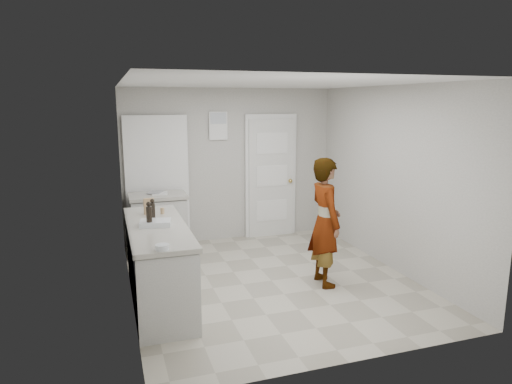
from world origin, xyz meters
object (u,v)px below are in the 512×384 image
object	(u,v)px
person	(325,222)
oil_cruet_b	(149,215)
egg_bowl	(162,247)
spice_jar	(162,211)
cake_mix_box	(149,206)
oil_cruet_a	(153,209)
baking_dish	(156,223)

from	to	relation	value
person	oil_cruet_b	bearing A→B (deg)	91.80
egg_bowl	spice_jar	bearing A→B (deg)	83.07
cake_mix_box	oil_cruet_a	xyz separation A→B (m)	(0.02, -0.21, 0.01)
oil_cruet_b	baking_dish	size ratio (longest dim) A/B	0.77
person	cake_mix_box	bearing A→B (deg)	75.71
baking_dish	egg_bowl	world-z (taller)	baking_dish
spice_jar	baking_dish	size ratio (longest dim) A/B	0.20
oil_cruet_a	oil_cruet_b	size ratio (longest dim) A/B	0.82
oil_cruet_a	oil_cruet_b	bearing A→B (deg)	-100.93
oil_cruet_b	baking_dish	world-z (taller)	oil_cruet_b
person	oil_cruet_a	xyz separation A→B (m)	(-2.06, 0.41, 0.23)
oil_cruet_b	egg_bowl	size ratio (longest dim) A/B	2.19
oil_cruet_b	baking_dish	bearing A→B (deg)	34.72
spice_jar	oil_cruet_b	size ratio (longest dim) A/B	0.26
spice_jar	oil_cruet_a	distance (m)	0.24
egg_bowl	cake_mix_box	bearing A→B (deg)	89.42
person	baking_dish	world-z (taller)	person
spice_jar	oil_cruet_b	distance (m)	0.61
oil_cruet_a	egg_bowl	bearing A→B (deg)	-91.74
spice_jar	baking_dish	xyz separation A→B (m)	(-0.14, -0.52, -0.01)
spice_jar	person	bearing A→B (deg)	-17.04
oil_cruet_b	person	bearing A→B (deg)	-0.56
cake_mix_box	person	bearing A→B (deg)	-20.85
person	cake_mix_box	xyz separation A→B (m)	(-2.08, 0.62, 0.22)
spice_jar	oil_cruet_b	xyz separation A→B (m)	(-0.21, -0.57, 0.10)
person	spice_jar	world-z (taller)	person
oil_cruet_b	baking_dish	xyz separation A→B (m)	(0.07, 0.05, -0.11)
baking_dish	oil_cruet_b	bearing A→B (deg)	-145.28
oil_cruet_a	person	bearing A→B (deg)	-11.21
cake_mix_box	baking_dish	bearing A→B (deg)	-92.42
baking_dish	oil_cruet_a	bearing A→B (deg)	89.13
person	oil_cruet_b	distance (m)	2.15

